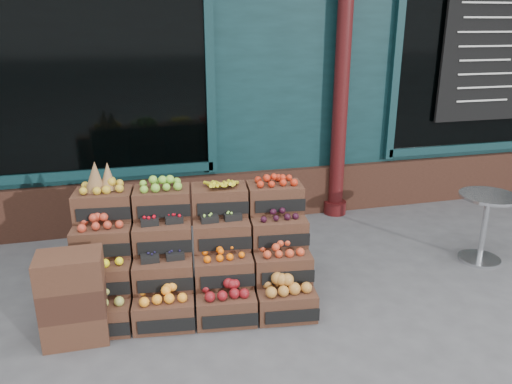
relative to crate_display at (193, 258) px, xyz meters
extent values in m
plane|color=#47474A|center=(0.83, -0.45, -0.38)|extent=(60.00, 60.00, 0.00)
cube|color=#0D292C|center=(0.83, 4.75, 2.02)|extent=(12.00, 6.00, 4.80)
cube|color=#0D292C|center=(0.83, 1.80, 1.12)|extent=(12.00, 0.12, 3.00)
cube|color=#351D15|center=(0.83, 1.73, -0.08)|extent=(12.00, 0.18, 0.60)
cube|color=black|center=(-0.77, 1.73, 1.37)|extent=(2.40, 0.06, 2.00)
cube|color=black|center=(4.03, 1.73, 1.37)|extent=(2.40, 0.06, 2.00)
cylinder|color=#410F10|center=(2.03, 1.60, 1.22)|extent=(0.18, 0.18, 3.20)
cube|color=black|center=(4.03, 1.65, 1.52)|extent=(1.30, 0.04, 1.60)
cube|color=#46291B|center=(-0.78, -0.30, -0.26)|extent=(0.52, 0.39, 0.24)
cube|color=black|center=(-0.81, -0.48, -0.28)|extent=(0.44, 0.07, 0.11)
cube|color=#A4A749|center=(-0.78, -0.30, -0.10)|extent=(0.41, 0.30, 0.08)
cube|color=#46291B|center=(-0.29, -0.36, -0.26)|extent=(0.52, 0.39, 0.24)
cube|color=black|center=(-0.31, -0.54, -0.28)|extent=(0.44, 0.07, 0.11)
cube|color=orange|center=(-0.29, -0.36, -0.10)|extent=(0.41, 0.30, 0.09)
cube|color=#46291B|center=(0.20, -0.43, -0.26)|extent=(0.52, 0.39, 0.24)
cube|color=black|center=(0.18, -0.60, -0.28)|extent=(0.44, 0.07, 0.11)
cube|color=maroon|center=(0.20, -0.43, -0.10)|extent=(0.41, 0.30, 0.09)
cube|color=#46291B|center=(0.70, -0.49, -0.26)|extent=(0.52, 0.39, 0.24)
cube|color=black|center=(0.67, -0.66, -0.28)|extent=(0.44, 0.07, 0.11)
cube|color=#B7742F|center=(0.70, -0.49, -0.09)|extent=(0.41, 0.30, 0.11)
cube|color=#46291B|center=(-0.76, -0.10, -0.02)|extent=(0.52, 0.39, 0.24)
cube|color=black|center=(-0.78, -0.28, -0.05)|extent=(0.44, 0.07, 0.11)
cube|color=yellow|center=(-0.76, -0.10, 0.14)|extent=(0.41, 0.30, 0.08)
cube|color=#46291B|center=(-0.27, -0.16, -0.02)|extent=(0.52, 0.39, 0.24)
cube|color=black|center=(-0.29, -0.34, -0.05)|extent=(0.44, 0.07, 0.11)
cube|color=black|center=(-0.27, -0.16, 0.11)|extent=(0.41, 0.30, 0.03)
cube|color=#46291B|center=(0.23, -0.23, -0.02)|extent=(0.52, 0.39, 0.24)
cube|color=black|center=(0.21, -0.40, -0.05)|extent=(0.44, 0.07, 0.11)
cube|color=#F15D07|center=(0.23, -0.23, 0.13)|extent=(0.41, 0.30, 0.06)
cube|color=#46291B|center=(0.72, -0.29, -0.02)|extent=(0.52, 0.39, 0.24)
cube|color=black|center=(0.70, -0.46, -0.05)|extent=(0.44, 0.07, 0.11)
cube|color=#C73E20|center=(0.72, -0.29, 0.14)|extent=(0.41, 0.30, 0.08)
cube|color=#46291B|center=(-0.73, 0.10, 0.22)|extent=(0.52, 0.39, 0.24)
cube|color=black|center=(-0.76, -0.08, 0.19)|extent=(0.44, 0.07, 0.11)
cube|color=#AF3621|center=(-0.73, 0.10, 0.38)|extent=(0.41, 0.30, 0.08)
cube|color=#46291B|center=(-0.24, 0.04, 0.22)|extent=(0.52, 0.39, 0.24)
cube|color=black|center=(-0.26, -0.14, 0.19)|extent=(0.44, 0.07, 0.11)
cube|color=#BC0514|center=(-0.24, 0.04, 0.35)|extent=(0.41, 0.30, 0.03)
cube|color=#46291B|center=(0.25, -0.02, 0.22)|extent=(0.52, 0.39, 0.24)
cube|color=black|center=(0.23, -0.20, 0.19)|extent=(0.44, 0.07, 0.11)
cube|color=#8AC545|center=(0.25, -0.02, 0.35)|extent=(0.41, 0.30, 0.03)
cube|color=#46291B|center=(0.75, -0.09, 0.22)|extent=(0.52, 0.39, 0.24)
cube|color=black|center=(0.72, -0.26, 0.19)|extent=(0.44, 0.07, 0.11)
cube|color=black|center=(0.75, -0.09, 0.37)|extent=(0.41, 0.30, 0.06)
cube|color=#46291B|center=(-0.71, 0.30, 0.46)|extent=(0.52, 0.39, 0.24)
cube|color=black|center=(-0.73, 0.13, 0.43)|extent=(0.44, 0.07, 0.11)
cube|color=gold|center=(-0.71, 0.30, 0.62)|extent=(0.41, 0.30, 0.08)
cube|color=#46291B|center=(-0.22, 0.24, 0.46)|extent=(0.52, 0.39, 0.24)
cube|color=black|center=(-0.24, 0.06, 0.43)|extent=(0.44, 0.07, 0.11)
cube|color=#7BBE36|center=(-0.22, 0.24, 0.62)|extent=(0.41, 0.30, 0.08)
cube|color=#46291B|center=(0.28, 0.18, 0.46)|extent=(0.52, 0.39, 0.24)
cube|color=black|center=(0.26, 0.00, 0.43)|extent=(0.44, 0.07, 0.11)
cube|color=yellow|center=(0.28, 0.18, 0.61)|extent=(0.41, 0.30, 0.07)
cube|color=#46291B|center=(0.77, 0.11, 0.46)|extent=(0.52, 0.39, 0.24)
cube|color=black|center=(0.75, -0.06, 0.43)|extent=(0.44, 0.07, 0.11)
cube|color=red|center=(0.77, 0.11, 0.61)|extent=(0.41, 0.30, 0.07)
cube|color=#351D15|center=(-0.02, -0.19, -0.26)|extent=(1.99, 0.57, 0.24)
cube|color=#351D15|center=(0.01, 0.01, -0.14)|extent=(1.99, 0.57, 0.48)
cube|color=#351D15|center=(0.03, 0.21, -0.02)|extent=(1.99, 0.57, 0.72)
cone|color=olive|center=(-0.75, 0.30, 0.71)|extent=(0.17, 0.17, 0.28)
cone|color=olive|center=(-0.65, 0.34, 0.70)|extent=(0.15, 0.15, 0.24)
cube|color=#46291B|center=(-0.96, -0.39, -0.26)|extent=(0.48, 0.33, 0.24)
cube|color=#351D15|center=(-0.96, -0.39, -0.02)|extent=(0.48, 0.33, 0.24)
cube|color=#46291B|center=(-0.96, -0.39, 0.21)|extent=(0.48, 0.33, 0.24)
cylinder|color=#ACAFB3|center=(2.94, -0.02, -0.37)|extent=(0.42, 0.42, 0.03)
cylinder|color=#ACAFB3|center=(2.94, -0.02, -0.03)|extent=(0.06, 0.06, 0.68)
cylinder|color=#ACAFB3|center=(2.94, -0.02, 0.32)|extent=(0.57, 0.57, 0.03)
imported|color=#154927|center=(-0.89, 2.38, 0.60)|extent=(0.80, 0.63, 1.96)
camera|label=1|loc=(-0.47, -3.92, 1.94)|focal=35.00mm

